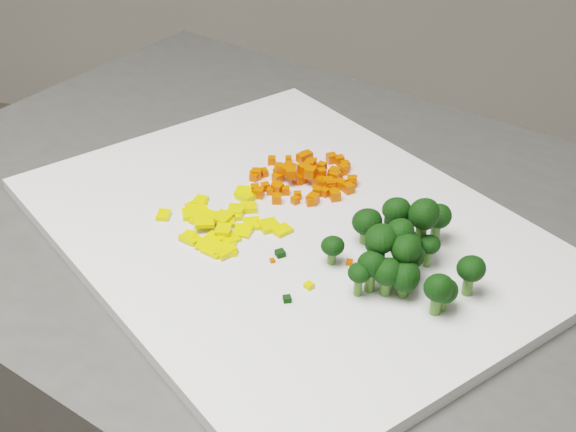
% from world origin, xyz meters
% --- Properties ---
extents(cutting_board, '(0.62, 0.61, 0.01)m').
position_xyz_m(cutting_board, '(0.35, 0.12, 0.91)').
color(cutting_board, silver).
rests_on(cutting_board, counter_block).
extents(carrot_pile, '(0.11, 0.11, 0.03)m').
position_xyz_m(carrot_pile, '(0.35, 0.20, 0.93)').
color(carrot_pile, '#E53D02').
rests_on(carrot_pile, cutting_board).
extents(pepper_pile, '(0.13, 0.13, 0.02)m').
position_xyz_m(pepper_pile, '(0.29, 0.11, 0.92)').
color(pepper_pile, yellow).
rests_on(pepper_pile, cutting_board).
extents(broccoli_pile, '(0.13, 0.13, 0.06)m').
position_xyz_m(broccoli_pile, '(0.46, 0.08, 0.94)').
color(broccoli_pile, black).
rests_on(broccoli_pile, cutting_board).
extents(carrot_cube_0, '(0.01, 0.01, 0.01)m').
position_xyz_m(carrot_cube_0, '(0.38, 0.25, 0.92)').
color(carrot_cube_0, '#E53D02').
rests_on(carrot_cube_0, carrot_pile).
extents(carrot_cube_1, '(0.01, 0.01, 0.01)m').
position_xyz_m(carrot_cube_1, '(0.39, 0.18, 0.92)').
color(carrot_cube_1, '#E53D02').
rests_on(carrot_cube_1, carrot_pile).
extents(carrot_cube_2, '(0.01, 0.01, 0.01)m').
position_xyz_m(carrot_cube_2, '(0.30, 0.21, 0.92)').
color(carrot_cube_2, '#E53D02').
rests_on(carrot_cube_2, carrot_pile).
extents(carrot_cube_3, '(0.01, 0.01, 0.01)m').
position_xyz_m(carrot_cube_3, '(0.33, 0.16, 0.92)').
color(carrot_cube_3, '#E53D02').
rests_on(carrot_cube_3, carrot_pile).
extents(carrot_cube_4, '(0.01, 0.01, 0.01)m').
position_xyz_m(carrot_cube_4, '(0.37, 0.25, 0.92)').
color(carrot_cube_4, '#E53D02').
rests_on(carrot_cube_4, carrot_pile).
extents(carrot_cube_5, '(0.01, 0.01, 0.01)m').
position_xyz_m(carrot_cube_5, '(0.32, 0.17, 0.92)').
color(carrot_cube_5, '#E53D02').
rests_on(carrot_cube_5, carrot_pile).
extents(carrot_cube_6, '(0.01, 0.01, 0.01)m').
position_xyz_m(carrot_cube_6, '(0.33, 0.22, 0.92)').
color(carrot_cube_6, '#E53D02').
rests_on(carrot_cube_6, carrot_pile).
extents(carrot_cube_7, '(0.01, 0.01, 0.01)m').
position_xyz_m(carrot_cube_7, '(0.38, 0.21, 0.92)').
color(carrot_cube_7, '#E53D02').
rests_on(carrot_cube_7, carrot_pile).
extents(carrot_cube_8, '(0.01, 0.01, 0.01)m').
position_xyz_m(carrot_cube_8, '(0.38, 0.22, 0.92)').
color(carrot_cube_8, '#E53D02').
rests_on(carrot_cube_8, carrot_pile).
extents(carrot_cube_9, '(0.01, 0.01, 0.01)m').
position_xyz_m(carrot_cube_9, '(0.38, 0.20, 0.92)').
color(carrot_cube_9, '#E53D02').
rests_on(carrot_cube_9, carrot_pile).
extents(carrot_cube_10, '(0.01, 0.01, 0.01)m').
position_xyz_m(carrot_cube_10, '(0.35, 0.20, 0.92)').
color(carrot_cube_10, '#E53D02').
rests_on(carrot_cube_10, carrot_pile).
extents(carrot_cube_11, '(0.01, 0.01, 0.01)m').
position_xyz_m(carrot_cube_11, '(0.37, 0.16, 0.92)').
color(carrot_cube_11, '#E53D02').
rests_on(carrot_cube_11, carrot_pile).
extents(carrot_cube_12, '(0.01, 0.01, 0.01)m').
position_xyz_m(carrot_cube_12, '(0.38, 0.19, 0.92)').
color(carrot_cube_12, '#E53D02').
rests_on(carrot_cube_12, carrot_pile).
extents(carrot_cube_13, '(0.01, 0.01, 0.01)m').
position_xyz_m(carrot_cube_13, '(0.37, 0.21, 0.92)').
color(carrot_cube_13, '#E53D02').
rests_on(carrot_cube_13, carrot_pile).
extents(carrot_cube_14, '(0.01, 0.01, 0.01)m').
position_xyz_m(carrot_cube_14, '(0.34, 0.20, 0.92)').
color(carrot_cube_14, '#E53D02').
rests_on(carrot_cube_14, carrot_pile).
extents(carrot_cube_15, '(0.01, 0.01, 0.01)m').
position_xyz_m(carrot_cube_15, '(0.31, 0.21, 0.92)').
color(carrot_cube_15, '#E53D02').
rests_on(carrot_cube_15, carrot_pile).
extents(carrot_cube_16, '(0.01, 0.01, 0.01)m').
position_xyz_m(carrot_cube_16, '(0.38, 0.21, 0.92)').
color(carrot_cube_16, '#E53D02').
rests_on(carrot_cube_16, carrot_pile).
extents(carrot_cube_17, '(0.01, 0.01, 0.01)m').
position_xyz_m(carrot_cube_17, '(0.31, 0.23, 0.92)').
color(carrot_cube_17, '#E53D02').
rests_on(carrot_cube_17, carrot_pile).
extents(carrot_cube_18, '(0.01, 0.01, 0.01)m').
position_xyz_m(carrot_cube_18, '(0.33, 0.20, 0.93)').
color(carrot_cube_18, '#E53D02').
rests_on(carrot_cube_18, carrot_pile).
extents(carrot_cube_19, '(0.01, 0.01, 0.01)m').
position_xyz_m(carrot_cube_19, '(0.40, 0.21, 0.92)').
color(carrot_cube_19, '#E53D02').
rests_on(carrot_cube_19, carrot_pile).
extents(carrot_cube_20, '(0.01, 0.01, 0.01)m').
position_xyz_m(carrot_cube_20, '(0.37, 0.20, 0.92)').
color(carrot_cube_20, '#E53D02').
rests_on(carrot_cube_20, carrot_pile).
extents(carrot_cube_21, '(0.01, 0.01, 0.01)m').
position_xyz_m(carrot_cube_21, '(0.32, 0.21, 0.92)').
color(carrot_cube_21, '#E53D02').
rests_on(carrot_cube_21, carrot_pile).
extents(carrot_cube_22, '(0.01, 0.01, 0.01)m').
position_xyz_m(carrot_cube_22, '(0.33, 0.20, 0.93)').
color(carrot_cube_22, '#E53D02').
rests_on(carrot_cube_22, carrot_pile).
extents(carrot_cube_23, '(0.01, 0.01, 0.01)m').
position_xyz_m(carrot_cube_23, '(0.33, 0.22, 0.92)').
color(carrot_cube_23, '#E53D02').
rests_on(carrot_cube_23, carrot_pile).
extents(carrot_cube_24, '(0.01, 0.01, 0.01)m').
position_xyz_m(carrot_cube_24, '(0.31, 0.17, 0.92)').
color(carrot_cube_24, '#E53D02').
rests_on(carrot_cube_24, carrot_pile).
extents(carrot_cube_25, '(0.01, 0.01, 0.01)m').
position_xyz_m(carrot_cube_25, '(0.37, 0.18, 0.92)').
color(carrot_cube_25, '#E53D02').
rests_on(carrot_cube_25, carrot_pile).
extents(carrot_cube_26, '(0.01, 0.01, 0.01)m').
position_xyz_m(carrot_cube_26, '(0.37, 0.22, 0.93)').
color(carrot_cube_26, '#E53D02').
rests_on(carrot_cube_26, carrot_pile).
extents(carrot_cube_27, '(0.01, 0.01, 0.01)m').
position_xyz_m(carrot_cube_27, '(0.35, 0.17, 0.92)').
color(carrot_cube_27, '#E53D02').
rests_on(carrot_cube_27, carrot_pile).
extents(carrot_cube_28, '(0.01, 0.01, 0.01)m').
position_xyz_m(carrot_cube_28, '(0.33, 0.24, 0.92)').
color(carrot_cube_28, '#E53D02').
rests_on(carrot_cube_28, carrot_pile).
extents(carrot_cube_29, '(0.01, 0.01, 0.01)m').
position_xyz_m(carrot_cube_29, '(0.40, 0.21, 0.92)').
color(carrot_cube_29, '#E53D02').
rests_on(carrot_cube_29, carrot_pile).
extents(carrot_cube_30, '(0.01, 0.01, 0.01)m').
position_xyz_m(carrot_cube_30, '(0.40, 0.19, 0.92)').
color(carrot_cube_30, '#E53D02').
rests_on(carrot_cube_30, carrot_pile).
extents(carrot_cube_31, '(0.01, 0.01, 0.01)m').
position_xyz_m(carrot_cube_31, '(0.38, 0.22, 0.92)').
color(carrot_cube_31, '#E53D02').
rests_on(carrot_cube_31, carrot_pile).
extents(carrot_cube_32, '(0.01, 0.01, 0.01)m').
position_xyz_m(carrot_cube_32, '(0.35, 0.21, 0.92)').
color(carrot_cube_32, '#E53D02').
rests_on(carrot_cube_32, carrot_pile).
extents(carrot_cube_33, '(0.01, 0.01, 0.01)m').
position_xyz_m(carrot_cube_33, '(0.33, 0.20, 0.93)').
color(carrot_cube_33, '#E53D02').
rests_on(carrot_cube_33, carrot_pile).
extents(carrot_cube_34, '(0.01, 0.01, 0.01)m').
position_xyz_m(carrot_cube_34, '(0.34, 0.25, 0.92)').
color(carrot_cube_34, '#E53D02').
rests_on(carrot_cube_34, carrot_pile).
extents(carrot_cube_35, '(0.01, 0.01, 0.01)m').
position_xyz_m(carrot_cube_35, '(0.31, 0.17, 0.92)').
color(carrot_cube_35, '#E53D02').
rests_on(carrot_cube_35, carrot_pile).
extents(carrot_cube_36, '(0.01, 0.01, 0.01)m').
position_xyz_m(carrot_cube_36, '(0.35, 0.23, 0.92)').
color(carrot_cube_36, '#E53D02').
rests_on(carrot_cube_36, carrot_pile).
extents(carrot_cube_37, '(0.01, 0.01, 0.01)m').
position_xyz_m(carrot_cube_37, '(0.35, 0.22, 0.92)').
color(carrot_cube_37, '#E53D02').
rests_on(carrot_cube_37, carrot_pile).
extents(carrot_cube_38, '(0.01, 0.01, 0.01)m').
position_xyz_m(carrot_cube_38, '(0.37, 0.17, 0.92)').
color(carrot_cube_38, '#E53D02').
rests_on(carrot_cube_38, carrot_pile).
extents(carrot_cube_39, '(0.01, 0.01, 0.01)m').
position_xyz_m(carrot_cube_39, '(0.30, 0.20, 0.92)').
color(carrot_cube_39, '#E53D02').
rests_on(carrot_cube_39, carrot_pile).
extents(carrot_cube_40, '(0.01, 0.01, 0.01)m').
position_xyz_m(carrot_cube_40, '(0.35, 0.16, 0.92)').
color(carrot_cube_40, '#E53D02').
rests_on(carrot_cube_40, carrot_pile).
extents(carrot_cube_41, '(0.01, 0.01, 0.01)m').
position_xyz_m(carrot_cube_41, '(0.38, 0.20, 0.92)').
color(carrot_cube_41, '#E53D02').
rests_on(carrot_cube_41, carrot_pile).
extents(carrot_cube_42, '(0.01, 0.01, 0.01)m').
position_xyz_m(carrot_cube_42, '(0.33, 0.18, 0.92)').
color(carrot_cube_42, '#E53D02').
rests_on(carrot_cube_42, carrot_pile).
extents(carrot_cube_43, '(0.01, 0.01, 0.01)m').
position_xyz_m(carrot_cube_43, '(0.32, 0.20, 0.92)').
color(carrot_cube_43, '#E53D02').
rests_on(carrot_cube_43, carrot_pile).
extents(carrot_cube_44, '(0.01, 0.01, 0.01)m').
position_xyz_m(carrot_cube_44, '(0.40, 0.20, 0.92)').
color(carrot_cube_44, '#E53D02').
rests_on(carrot_cube_44, carrot_pile).
extents(carrot_cube_45, '(0.01, 0.01, 0.01)m').
position_xyz_m(carrot_cube_45, '(0.35, 0.21, 0.93)').
color(carrot_cube_45, '#E53D02').
rests_on(carrot_cube_45, carrot_pile).
extents(carrot_cube_46, '(0.01, 0.01, 0.01)m').
position_xyz_m(carrot_cube_46, '(0.30, 0.20, 0.92)').
color(carrot_cube_46, '#E53D02').
rests_on(carrot_cube_46, carrot_pile).
extents(carrot_cube_47, '(0.01, 0.01, 0.01)m').
position_xyz_m(carrot_cube_47, '(0.32, 0.22, 0.92)').
color(carrot_cube_47, '#E53D02').
rests_on(carrot_cube_47, carrot_pile).
extents(carrot_cube_48, '(0.01, 0.01, 0.01)m').
position_xyz_m(carrot_cube_48, '(0.36, 0.23, 0.92)').
color(carrot_cube_48, '#E53D02').
rests_on(carrot_cube_48, carrot_pile).
extents(carrot_cube_49, '(0.01, 0.01, 0.01)m').
position_xyz_m(carrot_cube_49, '(0.40, 0.21, 0.92)').
color(carrot_cube_49, '#E53D02').
rests_on(carrot_cube_49, carrot_pile).
extents(carrot_cube_50, '(0.01, 0.01, 0.01)m').
position_xyz_m(carrot_cube_50, '(0.39, 0.24, 0.92)').
color(carrot_cube_50, '#E53D02').
rests_on(carrot_cube_50, carrot_pile).
extents(carrot_cube_51, '(0.01, 0.01, 0.01)m').
position_xyz_m(carrot_cube_51, '(0.40, 0.21, 0.92)').
color(carrot_cube_51, '#E53D02').
rests_on(carrot_cube_51, carrot_pile).
extents(carrot_cube_52, '(0.01, 0.01, 0.01)m').
position_xyz_m(carrot_cube_52, '(0.34, 0.24, 0.92)').
color(carrot_cube_52, '#E53D02').
rests_on(carrot_cube_52, carrot_pile).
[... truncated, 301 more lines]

